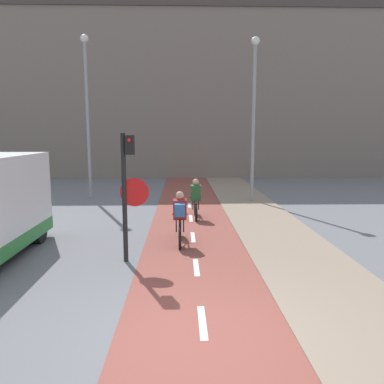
% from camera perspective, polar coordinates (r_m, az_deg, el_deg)
% --- Properties ---
extents(ground_plane, '(120.00, 120.00, 0.00)m').
position_cam_1_polar(ground_plane, '(5.90, 1.88, -21.66)').
color(ground_plane, slate).
extents(bike_lane, '(2.69, 60.00, 0.02)m').
position_cam_1_polar(bike_lane, '(5.90, 1.88, -21.55)').
color(bike_lane, brown).
rests_on(bike_lane, ground_plane).
extents(sidewalk_strip, '(2.40, 60.00, 0.05)m').
position_cam_1_polar(sidewalk_strip, '(6.54, 26.15, -19.12)').
color(sidewalk_strip, gray).
rests_on(sidewalk_strip, ground_plane).
extents(building_row_background, '(60.00, 5.20, 11.67)m').
position_cam_1_polar(building_row_background, '(28.22, -0.95, 14.56)').
color(building_row_background, slate).
rests_on(building_row_background, ground_plane).
extents(traffic_light_pole, '(0.67, 0.25, 3.02)m').
position_cam_1_polar(traffic_light_pole, '(8.76, -9.77, 1.35)').
color(traffic_light_pole, black).
rests_on(traffic_light_pole, ground_plane).
extents(street_lamp_far, '(0.36, 0.36, 7.40)m').
position_cam_1_polar(street_lamp_far, '(18.21, -15.71, 13.13)').
color(street_lamp_far, gray).
rests_on(street_lamp_far, ground_plane).
extents(street_lamp_sidewalk, '(0.36, 0.36, 7.09)m').
position_cam_1_polar(street_lamp_sidewalk, '(16.89, 9.42, 13.13)').
color(street_lamp_sidewalk, gray).
rests_on(street_lamp_sidewalk, ground_plane).
extents(cyclist_near, '(0.46, 1.68, 1.47)m').
position_cam_1_polar(cyclist_near, '(10.25, -1.85, -4.12)').
color(cyclist_near, black).
rests_on(cyclist_near, ground_plane).
extents(cyclist_far, '(0.46, 1.60, 1.43)m').
position_cam_1_polar(cyclist_far, '(13.35, 0.56, -1.30)').
color(cyclist_far, black).
rests_on(cyclist_far, ground_plane).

